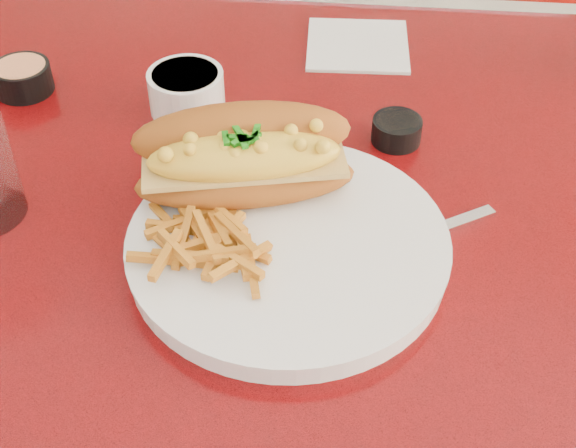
# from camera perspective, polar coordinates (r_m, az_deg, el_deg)

# --- Properties ---
(diner_table) EXTENTS (1.23, 0.83, 0.77)m
(diner_table) POSITION_cam_1_polar(r_m,az_deg,el_deg) (0.93, 0.70, -4.66)
(diner_table) COLOR #B80B0E
(diner_table) RESTS_ON ground
(booth_bench_far) EXTENTS (1.20, 0.51, 0.90)m
(booth_bench_far) POSITION_cam_1_polar(r_m,az_deg,el_deg) (1.76, 3.03, 7.74)
(booth_bench_far) COLOR maroon
(booth_bench_far) RESTS_ON ground
(dinner_plate) EXTENTS (0.39, 0.39, 0.02)m
(dinner_plate) POSITION_cam_1_polar(r_m,az_deg,el_deg) (0.74, 0.00, -1.61)
(dinner_plate) COLOR silver
(dinner_plate) RESTS_ON diner_table
(mac_hoagie) EXTENTS (0.23, 0.14, 0.09)m
(mac_hoagie) POSITION_cam_1_polar(r_m,az_deg,el_deg) (0.76, -3.17, 4.79)
(mac_hoagie) COLOR #9C5219
(mac_hoagie) RESTS_ON dinner_plate
(fries_pile) EXTENTS (0.11, 0.10, 0.03)m
(fries_pile) POSITION_cam_1_polar(r_m,az_deg,el_deg) (0.72, -5.79, -0.88)
(fries_pile) COLOR orange
(fries_pile) RESTS_ON dinner_plate
(fork) EXTENTS (0.07, 0.16, 0.00)m
(fork) POSITION_cam_1_polar(r_m,az_deg,el_deg) (0.77, -3.00, 1.84)
(fork) COLOR silver
(fork) RESTS_ON dinner_plate
(gravy_ramekin) EXTENTS (0.10, 0.10, 0.05)m
(gravy_ramekin) POSITION_cam_1_polar(r_m,az_deg,el_deg) (0.92, -7.24, 9.41)
(gravy_ramekin) COLOR silver
(gravy_ramekin) RESTS_ON diner_table
(sauce_cup_left) EXTENTS (0.09, 0.09, 0.03)m
(sauce_cup_left) POSITION_cam_1_polar(r_m,az_deg,el_deg) (1.00, -18.36, 9.91)
(sauce_cup_left) COLOR black
(sauce_cup_left) RESTS_ON diner_table
(sauce_cup_right) EXTENTS (0.06, 0.06, 0.03)m
(sauce_cup_right) POSITION_cam_1_polar(r_m,az_deg,el_deg) (0.88, 7.74, 6.68)
(sauce_cup_right) COLOR black
(sauce_cup_right) RESTS_ON diner_table
(knife) EXTENTS (0.16, 0.11, 0.01)m
(knife) POSITION_cam_1_polar(r_m,az_deg,el_deg) (0.77, 9.85, -0.74)
(knife) COLOR silver
(knife) RESTS_ON diner_table
(paper_napkin) EXTENTS (0.13, 0.13, 0.00)m
(paper_napkin) POSITION_cam_1_polar(r_m,az_deg,el_deg) (1.05, 4.98, 12.55)
(paper_napkin) COLOR silver
(paper_napkin) RESTS_ON diner_table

